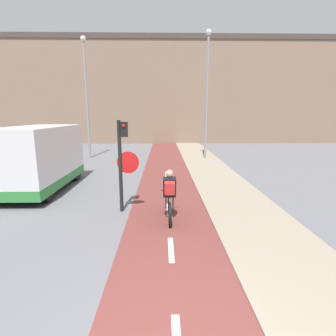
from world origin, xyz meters
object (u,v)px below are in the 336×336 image
street_lamp_sidewalk (207,84)px  cyclist_near (169,196)px  traffic_light_pole (123,156)px  street_lamp_far (86,87)px  van (40,159)px

street_lamp_sidewalk → cyclist_near: size_ratio=4.95×
traffic_light_pole → street_lamp_far: 11.55m
street_lamp_sidewalk → cyclist_near: (-2.70, -10.42, -4.17)m
street_lamp_sidewalk → van: size_ratio=1.75×
traffic_light_pole → cyclist_near: (1.39, -0.71, -1.05)m
street_lamp_sidewalk → van: 11.19m
traffic_light_pole → van: traffic_light_pole is taller
street_lamp_sidewalk → van: (-7.73, -7.23, -3.63)m
van → street_lamp_far: bearing=91.8°
traffic_light_pole → street_lamp_sidewalk: (4.09, 9.71, 3.12)m
street_lamp_far → van: size_ratio=1.70×
street_lamp_far → street_lamp_sidewalk: 8.02m
traffic_light_pole → street_lamp_sidewalk: street_lamp_sidewalk is taller
traffic_light_pole → van: 4.44m
street_lamp_sidewalk → cyclist_near: bearing=-104.5°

